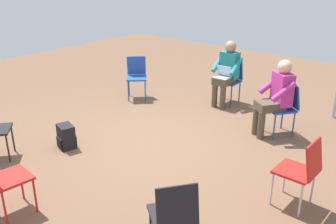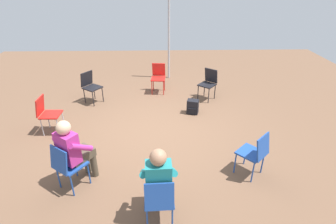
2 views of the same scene
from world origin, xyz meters
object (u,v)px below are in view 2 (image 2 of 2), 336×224
Objects in this scene: chair_south at (158,76)px; chair_southwest at (209,82)px; chair_north at (159,199)px; chair_northeast at (67,164)px; chair_northwest at (255,152)px; chair_southeast at (90,85)px; chair_east at (47,112)px; backpack_near_laptop_user at (193,107)px; person_with_laptop at (159,179)px; person_in_magenta at (74,149)px.

chair_southwest is at bearing 164.62° from chair_south.
chair_northeast is at bearing 150.18° from chair_north.
chair_northwest is at bearing 29.41° from chair_north.
chair_southeast and chair_north have the same top height.
chair_southeast is 1.00× the size of chair_north.
chair_northwest and chair_north have the same top height.
chair_east reaches higher than backpack_near_laptop_user.
chair_south is at bearing 18.98° from chair_southwest.
person_with_laptop is (1.62, 0.83, 0.20)m from chair_northwest.
chair_south is 1.94m from chair_southeast.
chair_south is 0.69× the size of person_with_laptop.
person_with_laptop is (-1.45, 0.59, 0.20)m from chair_northeast.
person_in_magenta is 3.44× the size of backpack_near_laptop_user.
chair_northwest is 4.08m from chair_south.
chair_north is (-2.44, 2.53, 0.00)m from chair_east.
chair_northeast is (-0.98, 1.77, 0.00)m from chair_east.
chair_northeast is (-0.41, 3.31, 0.00)m from chair_southeast.
chair_south is 0.69× the size of person_in_magenta.
chair_north is 1.64m from person_in_magenta.
chair_northwest is 1.00× the size of chair_east.
chair_northwest is at bearing 134.50° from chair_southwest.
person_with_laptop is at bearing 90.00° from chair_north.
person_in_magenta is (2.97, 0.11, 0.20)m from chair_northwest.
chair_southwest is at bearing 69.03° from person_with_laptop.
chair_southwest is (0.26, -3.20, 0.00)m from chair_northwest.
chair_east is at bearing 133.50° from person_with_laptop.
chair_north is 0.69× the size of person_in_magenta.
person_in_magenta is at bearing 138.44° from chair_northwest.
backpack_near_laptop_user is (-2.29, -2.57, -0.34)m from chair_northeast.
chair_northwest is 1.00× the size of chair_north.
chair_northwest is 3.21m from chair_southwest.
chair_northeast reaches higher than backpack_near_laptop_user.
chair_northwest is at bearing 39.90° from chair_northeast.
chair_east is at bearing 13.71° from backpack_near_laptop_user.
chair_east is 2.03m from chair_northeast.
person_in_magenta is at bearing 44.76° from chair_southeast.
chair_southwest is (-1.39, 0.53, 0.00)m from chair_south.
chair_northwest is 2.36× the size of backpack_near_laptop_user.
person_in_magenta is (1.36, -0.89, 0.20)m from chair_north.
chair_northwest and chair_east have the same top height.
chair_northwest is at bearing 70.26° from chair_east.
backpack_near_laptop_user is at bearing 73.63° from chair_north.
chair_east is (4.05, -1.53, 0.00)m from chair_northwest.
backpack_near_laptop_user is at bearing 83.40° from person_in_magenta.
chair_southeast is 2.81m from backpack_near_laptop_user.
chair_southeast is 0.69× the size of person_with_laptop.
chair_south is (1.65, -3.73, 0.00)m from chair_northwest.
person_in_magenta is at bearing 76.45° from chair_south.
chair_east and chair_northeast have the same top height.
chair_northeast is 3.45m from backpack_near_laptop_user.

